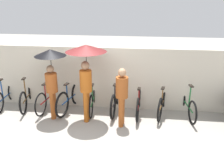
% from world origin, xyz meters
% --- Properties ---
extents(ground_plane, '(30.00, 30.00, 0.00)m').
position_xyz_m(ground_plane, '(0.00, 0.00, 0.00)').
color(ground_plane, '#9E998E').
extents(back_wall, '(14.69, 0.12, 1.87)m').
position_xyz_m(back_wall, '(0.00, 1.85, 0.93)').
color(back_wall, beige).
rests_on(back_wall, ground).
extents(parked_bicycle_0, '(0.44, 1.66, 1.02)m').
position_xyz_m(parked_bicycle_0, '(-2.74, 1.52, 0.35)').
color(parked_bicycle_0, black).
rests_on(parked_bicycle_0, ground).
extents(parked_bicycle_1, '(0.47, 1.68, 1.00)m').
position_xyz_m(parked_bicycle_1, '(-2.05, 1.57, 0.36)').
color(parked_bicycle_1, black).
rests_on(parked_bicycle_1, ground).
extents(parked_bicycle_2, '(0.44, 1.68, 1.06)m').
position_xyz_m(parked_bicycle_2, '(-1.37, 1.53, 0.37)').
color(parked_bicycle_2, black).
rests_on(parked_bicycle_2, ground).
extents(parked_bicycle_3, '(0.52, 1.71, 1.07)m').
position_xyz_m(parked_bicycle_3, '(-0.68, 1.50, 0.39)').
color(parked_bicycle_3, black).
rests_on(parked_bicycle_3, ground).
extents(parked_bicycle_4, '(0.44, 1.67, 1.02)m').
position_xyz_m(parked_bicycle_4, '(-0.00, 1.57, 0.36)').
color(parked_bicycle_4, black).
rests_on(parked_bicycle_4, ground).
extents(parked_bicycle_5, '(0.44, 1.67, 1.06)m').
position_xyz_m(parked_bicycle_5, '(0.68, 1.57, 0.37)').
color(parked_bicycle_5, black).
rests_on(parked_bicycle_5, ground).
extents(parked_bicycle_6, '(0.44, 1.69, 1.11)m').
position_xyz_m(parked_bicycle_6, '(1.37, 1.50, 0.36)').
color(parked_bicycle_6, black).
rests_on(parked_bicycle_6, ground).
extents(parked_bicycle_7, '(0.54, 1.61, 1.06)m').
position_xyz_m(parked_bicycle_7, '(2.05, 1.56, 0.36)').
color(parked_bicycle_7, black).
rests_on(parked_bicycle_7, ground).
extents(parked_bicycle_8, '(0.44, 1.71, 0.98)m').
position_xyz_m(parked_bicycle_8, '(2.73, 1.56, 0.35)').
color(parked_bicycle_8, black).
rests_on(parked_bicycle_8, ground).
extents(pedestrian_leading, '(0.85, 0.85, 1.94)m').
position_xyz_m(pedestrian_leading, '(-1.03, 1.05, 1.46)').
color(pedestrian_leading, '#9E4C1E').
rests_on(pedestrian_leading, ground).
extents(pedestrian_center, '(1.08, 1.08, 2.10)m').
position_xyz_m(pedestrian_center, '(-0.05, 1.00, 1.68)').
color(pedestrian_center, '#B25619').
rests_on(pedestrian_center, ground).
extents(pedestrian_trailing, '(0.32, 0.32, 1.59)m').
position_xyz_m(pedestrian_trailing, '(0.92, 0.75, 0.92)').
color(pedestrian_trailing, '#9E4C1E').
rests_on(pedestrian_trailing, ground).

